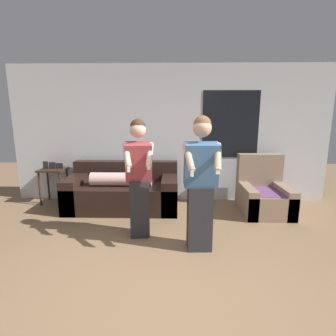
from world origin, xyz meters
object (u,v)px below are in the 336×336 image
couch (123,192)px  person_right (201,184)px  side_table (53,174)px  armchair (263,195)px  person_left (139,178)px

couch → person_right: size_ratio=1.17×
side_table → armchair: bearing=-5.7°
couch → side_table: 1.49m
armchair → side_table: size_ratio=1.20×
armchair → person_right: size_ratio=0.59×
couch → armchair: (2.58, -0.13, -0.01)m
couch → person_left: size_ratio=1.20×
couch → person_right: person_right is taller
side_table → person_left: size_ratio=0.50×
couch → side_table: bearing=169.6°
couch → armchair: size_ratio=2.00×
person_left → person_right: person_right is taller
side_table → person_right: bearing=-33.3°
couch → person_left: bearing=-68.4°
armchair → couch: bearing=177.0°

